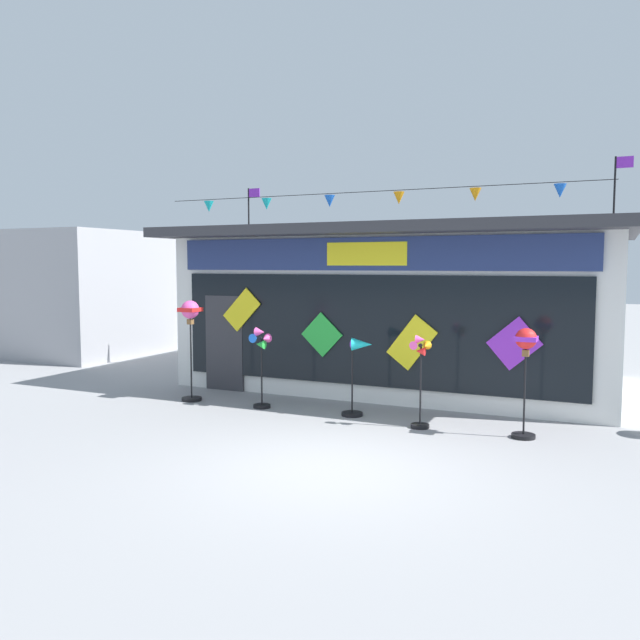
{
  "coord_description": "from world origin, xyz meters",
  "views": [
    {
      "loc": [
        3.32,
        -7.63,
        2.66
      ],
      "look_at": [
        -1.66,
        3.18,
        1.63
      ],
      "focal_mm": 36.15,
      "sensor_mm": 36.0,
      "label": 1
    }
  ],
  "objects_px": {
    "wind_spinner_left": "(261,356)",
    "wind_spinner_center_left": "(358,367)",
    "wind_spinner_right": "(526,355)",
    "kite_shop_building": "(407,305)",
    "wind_spinner_center_right": "(420,373)",
    "wind_spinner_far_left": "(190,324)"
  },
  "relations": [
    {
      "from": "wind_spinner_center_left",
      "to": "wind_spinner_center_right",
      "type": "height_order",
      "value": "wind_spinner_center_right"
    },
    {
      "from": "wind_spinner_left",
      "to": "wind_spinner_center_left",
      "type": "distance_m",
      "value": 1.88
    },
    {
      "from": "wind_spinner_left",
      "to": "kite_shop_building",
      "type": "bearing_deg",
      "value": 66.91
    },
    {
      "from": "wind_spinner_far_left",
      "to": "wind_spinner_center_right",
      "type": "bearing_deg",
      "value": -2.5
    },
    {
      "from": "wind_spinner_center_left",
      "to": "wind_spinner_far_left",
      "type": "bearing_deg",
      "value": -177.66
    },
    {
      "from": "kite_shop_building",
      "to": "wind_spinner_center_right",
      "type": "relative_size",
      "value": 6.08
    },
    {
      "from": "wind_spinner_right",
      "to": "wind_spinner_left",
      "type": "bearing_deg",
      "value": 178.72
    },
    {
      "from": "kite_shop_building",
      "to": "wind_spinner_far_left",
      "type": "relative_size",
      "value": 4.72
    },
    {
      "from": "wind_spinner_center_left",
      "to": "kite_shop_building",
      "type": "bearing_deg",
      "value": 93.82
    },
    {
      "from": "wind_spinner_left",
      "to": "wind_spinner_right",
      "type": "relative_size",
      "value": 0.89
    },
    {
      "from": "wind_spinner_center_left",
      "to": "wind_spinner_right",
      "type": "height_order",
      "value": "wind_spinner_right"
    },
    {
      "from": "wind_spinner_far_left",
      "to": "wind_spinner_center_right",
      "type": "relative_size",
      "value": 1.29
    },
    {
      "from": "wind_spinner_center_right",
      "to": "kite_shop_building",
      "type": "bearing_deg",
      "value": 109.92
    },
    {
      "from": "wind_spinner_far_left",
      "to": "wind_spinner_center_left",
      "type": "distance_m",
      "value": 3.49
    },
    {
      "from": "wind_spinner_far_left",
      "to": "wind_spinner_right",
      "type": "relative_size",
      "value": 1.16
    },
    {
      "from": "kite_shop_building",
      "to": "wind_spinner_left",
      "type": "relative_size",
      "value": 6.17
    },
    {
      "from": "wind_spinner_far_left",
      "to": "wind_spinner_center_left",
      "type": "relative_size",
      "value": 1.41
    },
    {
      "from": "wind_spinner_far_left",
      "to": "wind_spinner_left",
      "type": "xyz_separation_m",
      "value": [
        1.56,
        -0.01,
        -0.53
      ]
    },
    {
      "from": "kite_shop_building",
      "to": "wind_spinner_left",
      "type": "xyz_separation_m",
      "value": [
        -1.62,
        -3.81,
        -0.75
      ]
    },
    {
      "from": "wind_spinner_right",
      "to": "wind_spinner_center_left",
      "type": "bearing_deg",
      "value": 174.91
    },
    {
      "from": "wind_spinner_left",
      "to": "wind_spinner_center_left",
      "type": "xyz_separation_m",
      "value": [
        1.87,
        0.15,
        -0.1
      ]
    },
    {
      "from": "wind_spinner_far_left",
      "to": "wind_spinner_left",
      "type": "bearing_deg",
      "value": -0.22
    }
  ]
}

